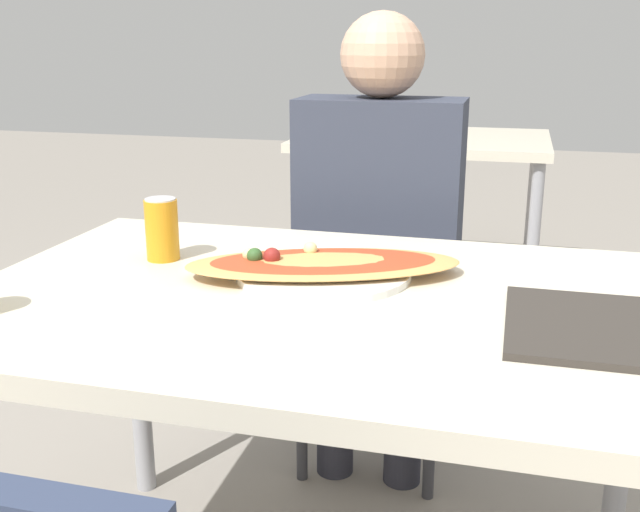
# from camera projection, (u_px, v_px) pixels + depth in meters

# --- Properties ---
(dining_table) EXTENTS (1.27, 0.84, 0.72)m
(dining_table) POSITION_uv_depth(u_px,v_px,m) (322.00, 331.00, 1.33)
(dining_table) COLOR beige
(dining_table) RESTS_ON ground_plane
(chair_far_seated) EXTENTS (0.40, 0.40, 0.89)m
(chair_far_seated) POSITION_uv_depth(u_px,v_px,m) (384.00, 283.00, 2.08)
(chair_far_seated) COLOR #2D3851
(chair_far_seated) RESTS_ON ground_plane
(person_seated) EXTENTS (0.41, 0.23, 1.21)m
(person_seated) POSITION_uv_depth(u_px,v_px,m) (378.00, 218.00, 1.91)
(person_seated) COLOR #2D2D38
(person_seated) RESTS_ON ground_plane
(pizza_main) EXTENTS (0.56, 0.36, 0.06)m
(pizza_main) POSITION_uv_depth(u_px,v_px,m) (322.00, 266.00, 1.40)
(pizza_main) COLOR white
(pizza_main) RESTS_ON dining_table
(soda_can) EXTENTS (0.07, 0.07, 0.12)m
(soda_can) POSITION_uv_depth(u_px,v_px,m) (162.00, 229.00, 1.49)
(soda_can) COLOR orange
(soda_can) RESTS_ON dining_table
(serving_tray) EXTENTS (0.38, 0.30, 0.01)m
(serving_tray) POSITION_uv_depth(u_px,v_px,m) (633.00, 331.00, 1.13)
(serving_tray) COLOR #332D28
(serving_tray) RESTS_ON dining_table
(background_table) EXTENTS (1.10, 0.80, 0.84)m
(background_table) POSITION_uv_depth(u_px,v_px,m) (415.00, 147.00, 3.39)
(background_table) COLOR beige
(background_table) RESTS_ON ground_plane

